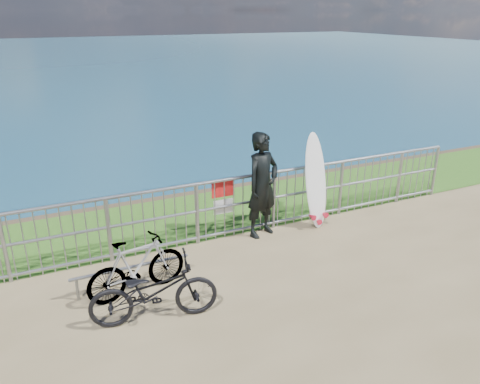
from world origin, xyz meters
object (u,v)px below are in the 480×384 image
surfboard (316,184)px  bicycle_near (154,291)px  surfer (263,185)px  bicycle_far (137,266)px

surfboard → bicycle_near: size_ratio=1.08×
surfer → bicycle_far: (-2.50, -0.97, -0.51)m
bicycle_near → surfboard: bearing=-55.9°
surfboard → bicycle_far: size_ratio=1.21×
surfer → bicycle_far: 2.73m
surfer → bicycle_near: surfer is taller
bicycle_far → surfboard: bearing=-86.3°
surfer → bicycle_near: bearing=-165.0°
surfboard → bicycle_far: surfboard is taller
bicycle_near → bicycle_far: size_ratio=1.12×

